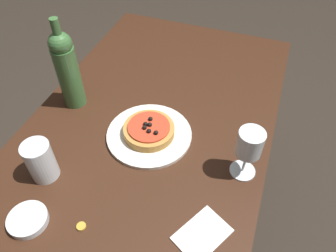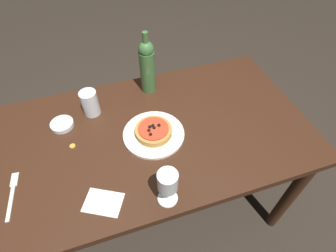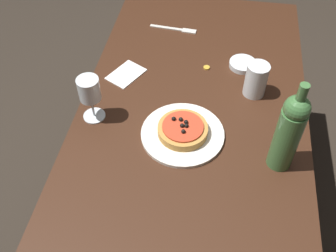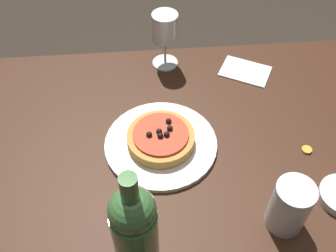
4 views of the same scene
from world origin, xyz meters
The scene contains 11 objects.
ground_plane centered at (0.00, 0.00, 0.00)m, with size 14.00×14.00×0.00m, color #2D261E.
dining_table centered at (0.00, 0.00, 0.65)m, with size 1.55×0.78×0.74m.
dinner_plate centered at (-0.07, 0.02, 0.75)m, with size 0.27×0.27×0.01m.
pizza centered at (-0.07, 0.02, 0.77)m, with size 0.16×0.16×0.04m.
wine_glass centered at (-0.04, 0.32, 0.86)m, with size 0.07×0.07×0.16m.
wine_bottle centered at (-0.14, -0.28, 0.89)m, with size 0.07×0.07×0.32m.
water_cup centered at (0.16, -0.20, 0.80)m, with size 0.08×0.08×0.12m.
side_bowl centered at (0.30, -0.16, 0.75)m, with size 0.10×0.10×0.02m.
fork centered at (0.50, 0.12, 0.75)m, with size 0.04×0.20×0.00m.
paper_napkin centered at (0.19, 0.27, 0.75)m, with size 0.16×0.15×0.00m.
bottle_cap centered at (0.27, -0.03, 0.75)m, with size 0.02×0.02×0.01m.
Camera 2 is at (0.09, 0.73, 1.63)m, focal length 28.00 mm.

